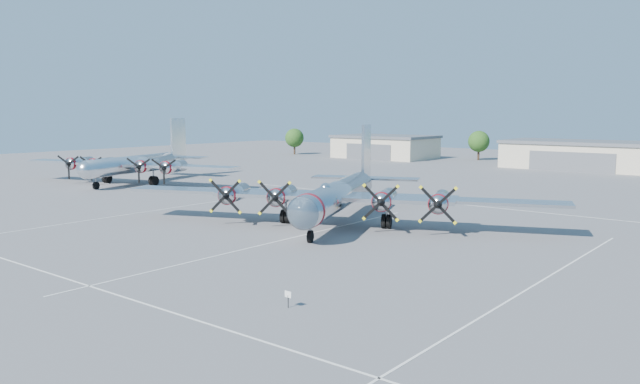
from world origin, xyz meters
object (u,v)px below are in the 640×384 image
Objects in this scene: tree_far_west at (294,138)px; tree_west at (479,141)px; hangar_west at (385,147)px; bomber_west at (137,183)px; hangar_center at (583,155)px; info_placard at (288,296)px; main_bomber_b29 at (340,222)px.

tree_far_west is 1.00× the size of tree_west.
bomber_west is at bearing -91.32° from hangar_west.
hangar_west is 25.36m from tree_far_west.
bomber_west is (-46.56, -67.88, -2.71)m from hangar_center.
tree_far_west reaches higher than info_placard.
bomber_west reaches higher than info_placard.
hangar_center is at bearing 100.52° from info_placard.
main_bomber_b29 is at bearing -46.26° from tree_far_west.
hangar_west is at bearing 180.00° from hangar_center.
tree_far_west is 46.57m from tree_west.
tree_far_west reaches higher than main_bomber_b29.
hangar_west is at bearing 72.68° from bomber_west.
hangar_center is 4.31× the size of tree_west.
info_placard is (57.78, -99.30, -2.04)m from hangar_west.
hangar_west is 0.53× the size of main_bomber_b29.
hangar_west is at bearing 123.38° from info_placard.
hangar_west is 3.40× the size of tree_far_west.
tree_west is at bearing 21.89° from hangar_west.
bomber_west reaches higher than main_bomber_b29.
bomber_west is at bearing 155.28° from info_placard.
hangar_west reaches higher than main_bomber_b29.
tree_west is 113.85m from info_placard.
info_placard is at bearing -82.67° from hangar_center.
hangar_west is at bearing 97.28° from main_bomber_b29.
tree_far_west is at bearing -165.07° from tree_west.
hangar_center reaches higher than main_bomber_b29.
hangar_center is (45.00, -0.00, -0.00)m from hangar_west.
hangar_west is 45.00m from hangar_center.
tree_far_west reaches higher than bomber_west.
main_bomber_b29 is at bearing -25.85° from bomber_west.
tree_far_west is 68.21m from bomber_west.
hangar_west is 87.46m from main_bomber_b29.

